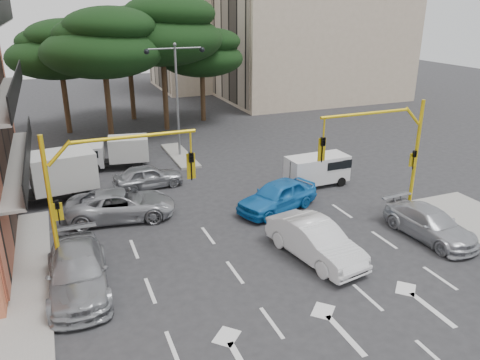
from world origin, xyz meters
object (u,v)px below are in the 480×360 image
object	(u,v)px
signal_mast_right	(388,146)
box_truck_b	(117,153)
car_white_hatch	(315,241)
box_truck_a	(44,179)
car_silver_wagon	(78,272)
signal_mast_left	(99,184)
car_silver_parked	(430,224)
van_white	(317,170)
car_silver_cross_a	(121,205)
car_blue_compact	(277,196)
street_lamp_center	(176,80)
car_silver_cross_b	(148,176)

from	to	relation	value
signal_mast_right	box_truck_b	world-z (taller)	signal_mast_right
car_white_hatch	box_truck_a	world-z (taller)	box_truck_a
car_white_hatch	car_silver_wagon	distance (m)	9.72
signal_mast_left	car_silver_parked	world-z (taller)	signal_mast_left
signal_mast_left	signal_mast_right	bearing A→B (deg)	0.00
car_silver_wagon	van_white	size ratio (longest dim) A/B	1.47
car_silver_cross_a	van_white	xyz separation A→B (m)	(11.69, 0.38, 0.18)
car_silver_wagon	van_white	bearing A→B (deg)	25.89
car_silver_cross_a	van_white	bearing A→B (deg)	-79.00
car_white_hatch	box_truck_a	bearing A→B (deg)	124.41
signal_mast_right	car_blue_compact	xyz separation A→B (m)	(-4.43, 2.97, -3.08)
street_lamp_center	car_silver_wagon	size ratio (longest dim) A/B	1.42
car_silver_wagon	car_silver_cross_a	world-z (taller)	car_silver_wagon
car_silver_cross_a	box_truck_b	world-z (taller)	box_truck_b
car_white_hatch	car_silver_cross_a	size ratio (longest dim) A/B	0.93
car_blue_compact	car_silver_cross_a	size ratio (longest dim) A/B	0.88
box_truck_b	van_white	bearing A→B (deg)	-116.41
signal_mast_right	box_truck_a	world-z (taller)	signal_mast_right
car_silver_cross_b	car_white_hatch	bearing A→B (deg)	-159.12
car_white_hatch	car_silver_parked	size ratio (longest dim) A/B	1.04
car_silver_wagon	van_white	world-z (taller)	van_white
signal_mast_left	street_lamp_center	xyz separation A→B (m)	(6.80, 14.01, 1.54)
signal_mast_left	car_blue_compact	world-z (taller)	signal_mast_left
street_lamp_center	car_silver_wagon	world-z (taller)	street_lamp_center
street_lamp_center	car_silver_parked	world-z (taller)	street_lamp_center
signal_mast_left	box_truck_a	world-z (taller)	signal_mast_left
car_blue_compact	box_truck_a	distance (m)	12.72
street_lamp_center	car_white_hatch	distance (m)	16.90
street_lamp_center	signal_mast_right	bearing A→B (deg)	-64.09
van_white	box_truck_b	bearing A→B (deg)	-127.11
van_white	box_truck_b	world-z (taller)	box_truck_b
signal_mast_left	car_white_hatch	bearing A→B (deg)	-14.44
car_silver_cross_b	van_white	distance (m)	10.13
street_lamp_center	car_silver_cross_a	distance (m)	11.52
car_white_hatch	box_truck_b	bearing A→B (deg)	101.80
street_lamp_center	box_truck_b	world-z (taller)	street_lamp_center
street_lamp_center	car_silver_cross_a	bearing A→B (deg)	-121.27
signal_mast_left	street_lamp_center	world-z (taller)	street_lamp_center
car_silver_cross_b	car_silver_parked	distance (m)	15.73
signal_mast_left	car_blue_compact	size ratio (longest dim) A/B	1.27
signal_mast_left	car_silver_cross_b	world-z (taller)	signal_mast_left
car_blue_compact	car_silver_cross_a	distance (m)	8.10
signal_mast_left	street_lamp_center	size ratio (longest dim) A/B	0.77
street_lamp_center	car_white_hatch	size ratio (longest dim) A/B	1.55
signal_mast_right	van_white	world-z (taller)	signal_mast_right
car_blue_compact	car_silver_cross_b	distance (m)	8.15
van_white	car_silver_cross_b	bearing A→B (deg)	-111.13
street_lamp_center	box_truck_a	size ratio (longest dim) A/B	1.39
box_truck_b	car_white_hatch	bearing A→B (deg)	-148.86
street_lamp_center	car_silver_parked	distance (m)	18.80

